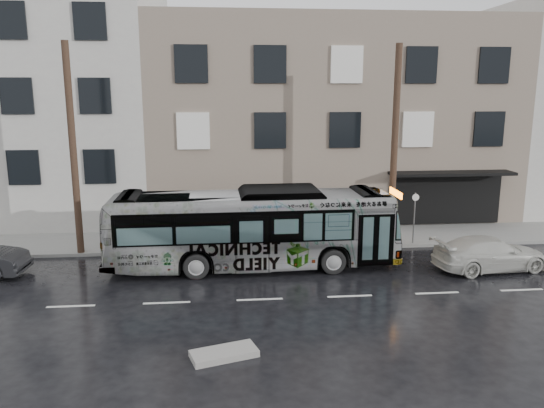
{
  "coord_description": "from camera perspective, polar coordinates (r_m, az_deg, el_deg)",
  "views": [
    {
      "loc": [
        -1.21,
        -19.83,
        7.1
      ],
      "look_at": [
        0.9,
        2.5,
        2.33
      ],
      "focal_mm": 35.0,
      "sensor_mm": 36.0,
      "label": 1
    }
  ],
  "objects": [
    {
      "name": "sign_post",
      "position": [
        25.41,
        15.04,
        -1.49
      ],
      "size": [
        0.06,
        0.06,
        2.4
      ],
      "primitive_type": "cylinder",
      "color": "slate",
      "rests_on": "sidewalk"
    },
    {
      "name": "sidewalk",
      "position": [
        25.74,
        -2.51,
        -3.85
      ],
      "size": [
        90.0,
        3.6,
        0.15
      ],
      "primitive_type": "cube",
      "color": "gray",
      "rests_on": "ground"
    },
    {
      "name": "slush_pile",
      "position": [
        15.1,
        -5.18,
        -15.73
      ],
      "size": [
        1.95,
        1.29,
        0.18
      ],
      "primitive_type": "cube",
      "rotation": [
        0.0,
        0.0,
        0.3
      ],
      "color": "#9C9994",
      "rests_on": "ground"
    },
    {
      "name": "white_sedan",
      "position": [
        23.29,
        22.42,
        -4.94
      ],
      "size": [
        4.85,
        2.41,
        1.35
      ],
      "primitive_type": "imported",
      "rotation": [
        0.0,
        0.0,
        1.68
      ],
      "color": "#B6B5AD",
      "rests_on": "ground"
    },
    {
      "name": "ground",
      "position": [
        21.1,
        -1.82,
        -7.67
      ],
      "size": [
        120.0,
        120.0,
        0.0
      ],
      "primitive_type": "plane",
      "color": "black",
      "rests_on": "ground"
    },
    {
      "name": "bus",
      "position": [
        21.61,
        -2.11,
        -2.64
      ],
      "size": [
        11.82,
        2.94,
        3.28
      ],
      "primitive_type": "imported",
      "rotation": [
        0.0,
        0.0,
        1.59
      ],
      "color": "#B2B2B2",
      "rests_on": "ground"
    },
    {
      "name": "utility_pole_rear",
      "position": [
        24.1,
        -20.61,
        5.4
      ],
      "size": [
        0.3,
        0.3,
        9.0
      ],
      "primitive_type": "cylinder",
      "color": "#412C20",
      "rests_on": "sidewalk"
    },
    {
      "name": "building_taupe",
      "position": [
        33.15,
        5.47,
        9.19
      ],
      "size": [
        20.0,
        12.0,
        11.0
      ],
      "primitive_type": "cube",
      "color": "#76695B",
      "rests_on": "ground"
    },
    {
      "name": "utility_pole_front",
      "position": [
        24.5,
        13.03,
        5.96
      ],
      "size": [
        0.3,
        0.3,
        9.0
      ],
      "primitive_type": "cylinder",
      "color": "#412C20",
      "rests_on": "sidewalk"
    }
  ]
}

